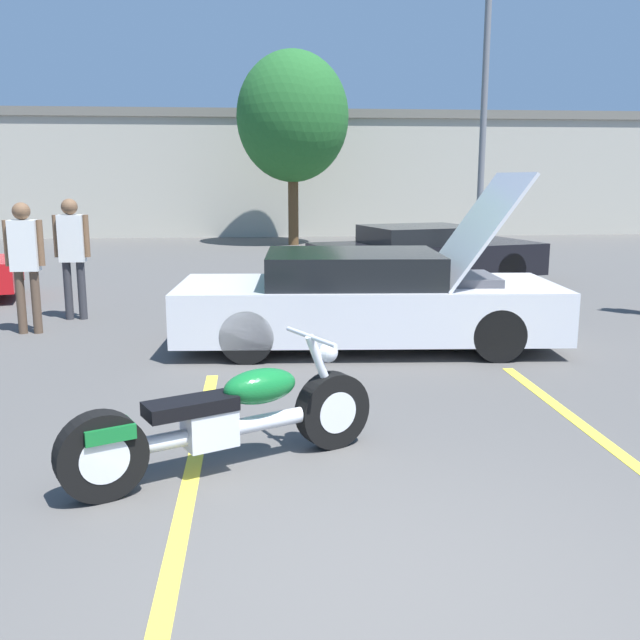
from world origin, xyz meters
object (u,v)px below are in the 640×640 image
at_px(spectator_by_show_car, 72,248).
at_px(parked_car_right_row, 425,255).
at_px(tree_background, 293,117).
at_px(light_pole, 487,108).
at_px(spectator_near_motorcycle, 25,256).
at_px(show_car_hood_open, 368,300).
at_px(motorcycle, 227,420).

bearing_deg(spectator_by_show_car, parked_car_right_row, 27.56).
relative_size(tree_background, spectator_by_show_car, 3.26).
bearing_deg(tree_background, light_pole, -26.37).
distance_m(tree_background, spectator_by_show_car, 12.57).
relative_size(tree_background, spectator_near_motorcycle, 3.30).
bearing_deg(light_pole, tree_background, 153.63).
height_order(light_pole, parked_car_right_row, light_pole).
relative_size(light_pole, show_car_hood_open, 1.50).
bearing_deg(spectator_near_motorcycle, show_car_hood_open, -14.33).
bearing_deg(tree_background, motorcycle, -94.65).
bearing_deg(show_car_hood_open, motorcycle, -109.62).
relative_size(light_pole, motorcycle, 3.21).
bearing_deg(spectator_near_motorcycle, motorcycle, -59.81).
xyz_separation_m(show_car_hood_open, spectator_near_motorcycle, (-4.49, 1.15, 0.47)).
xyz_separation_m(spectator_near_motorcycle, spectator_by_show_car, (0.39, 0.95, 0.01)).
bearing_deg(parked_car_right_row, tree_background, 89.69).
distance_m(tree_background, spectator_near_motorcycle, 13.57).
xyz_separation_m(show_car_hood_open, parked_car_right_row, (1.98, 5.27, -0.03)).
bearing_deg(light_pole, spectator_by_show_car, -135.24).
distance_m(motorcycle, parked_car_right_row, 9.74).
distance_m(show_car_hood_open, spectator_near_motorcycle, 4.65).
bearing_deg(light_pole, parked_car_right_row, -117.32).
height_order(motorcycle, parked_car_right_row, parked_car_right_row).
bearing_deg(motorcycle, parked_car_right_row, 41.92).
height_order(light_pole, motorcycle, light_pole).
xyz_separation_m(light_pole, show_car_hood_open, (-5.01, -11.13, -3.36)).
bearing_deg(spectator_by_show_car, motorcycle, -67.15).
height_order(motorcycle, spectator_near_motorcycle, spectator_near_motorcycle).
relative_size(motorcycle, spectator_by_show_car, 1.24).
xyz_separation_m(light_pole, spectator_near_motorcycle, (-9.50, -9.98, -2.89)).
height_order(tree_background, show_car_hood_open, tree_background).
xyz_separation_m(tree_background, parked_car_right_row, (2.19, -8.44, -3.31)).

